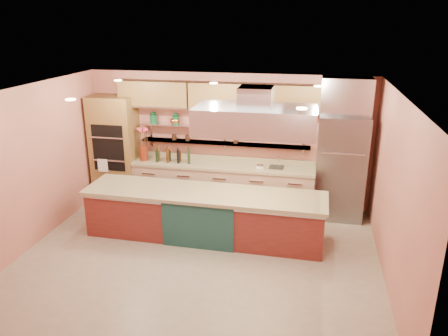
% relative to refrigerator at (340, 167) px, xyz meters
% --- Properties ---
extents(floor, '(6.00, 5.00, 0.02)m').
position_rel_refrigerator_xyz_m(floor, '(-2.35, -2.14, -1.06)').
color(floor, gray).
rests_on(floor, ground).
extents(ceiling, '(6.00, 5.00, 0.02)m').
position_rel_refrigerator_xyz_m(ceiling, '(-2.35, -2.14, 1.75)').
color(ceiling, black).
rests_on(ceiling, wall_back).
extents(wall_back, '(6.00, 0.04, 2.80)m').
position_rel_refrigerator_xyz_m(wall_back, '(-2.35, 0.36, 0.35)').
color(wall_back, '#BB6C58').
rests_on(wall_back, floor).
extents(wall_front, '(6.00, 0.04, 2.80)m').
position_rel_refrigerator_xyz_m(wall_front, '(-2.35, -4.64, 0.35)').
color(wall_front, '#BB6C58').
rests_on(wall_front, floor).
extents(wall_left, '(0.04, 5.00, 2.80)m').
position_rel_refrigerator_xyz_m(wall_left, '(-5.35, -2.14, 0.35)').
color(wall_left, '#BB6C58').
rests_on(wall_left, floor).
extents(wall_right, '(0.04, 5.00, 2.80)m').
position_rel_refrigerator_xyz_m(wall_right, '(0.65, -2.14, 0.35)').
color(wall_right, '#BB6C58').
rests_on(wall_right, floor).
extents(oven_stack, '(0.95, 0.64, 2.30)m').
position_rel_refrigerator_xyz_m(oven_stack, '(-4.80, 0.04, 0.10)').
color(oven_stack, brown).
rests_on(oven_stack, floor).
extents(refrigerator, '(0.95, 0.72, 2.10)m').
position_rel_refrigerator_xyz_m(refrigerator, '(0.00, 0.00, 0.00)').
color(refrigerator, gray).
rests_on(refrigerator, floor).
extents(back_counter, '(3.84, 0.64, 0.93)m').
position_rel_refrigerator_xyz_m(back_counter, '(-2.40, 0.06, -0.58)').
color(back_counter, tan).
rests_on(back_counter, floor).
extents(wall_shelf_lower, '(3.60, 0.26, 0.03)m').
position_rel_refrigerator_xyz_m(wall_shelf_lower, '(-2.40, 0.23, 0.30)').
color(wall_shelf_lower, silver).
rests_on(wall_shelf_lower, wall_back).
extents(wall_shelf_upper, '(3.60, 0.26, 0.03)m').
position_rel_refrigerator_xyz_m(wall_shelf_upper, '(-2.40, 0.23, 0.65)').
color(wall_shelf_upper, silver).
rests_on(wall_shelf_upper, wall_back).
extents(upper_cabinets, '(4.60, 0.36, 0.55)m').
position_rel_refrigerator_xyz_m(upper_cabinets, '(-2.35, 0.18, 1.30)').
color(upper_cabinets, brown).
rests_on(upper_cabinets, wall_back).
extents(range_hood, '(2.00, 1.00, 0.45)m').
position_rel_refrigerator_xyz_m(range_hood, '(-1.53, -1.41, 1.20)').
color(range_hood, silver).
rests_on(range_hood, ceiling).
extents(ceiling_downlights, '(4.00, 2.80, 0.02)m').
position_rel_refrigerator_xyz_m(ceiling_downlights, '(-2.35, -1.94, 1.72)').
color(ceiling_downlights, '#FFE5A5').
rests_on(ceiling_downlights, ceiling).
extents(island, '(4.29, 0.99, 0.89)m').
position_rel_refrigerator_xyz_m(island, '(-2.43, -1.41, -0.60)').
color(island, maroon).
rests_on(island, floor).
extents(flower_vase, '(0.24, 0.24, 0.33)m').
position_rel_refrigerator_xyz_m(flower_vase, '(-4.13, 0.01, 0.04)').
color(flower_vase, maroon).
rests_on(flower_vase, back_counter).
extents(oil_bottle_cluster, '(0.85, 0.53, 0.26)m').
position_rel_refrigerator_xyz_m(oil_bottle_cluster, '(-3.46, 0.01, 0.01)').
color(oil_bottle_cluster, black).
rests_on(oil_bottle_cluster, back_counter).
extents(kitchen_scale, '(0.15, 0.12, 0.08)m').
position_rel_refrigerator_xyz_m(kitchen_scale, '(-1.60, 0.01, -0.08)').
color(kitchen_scale, silver).
rests_on(kitchen_scale, back_counter).
extents(bar_faucet, '(0.04, 0.04, 0.23)m').
position_rel_refrigerator_xyz_m(bar_faucet, '(-1.22, 0.11, -0.00)').
color(bar_faucet, white).
rests_on(bar_faucet, back_counter).
extents(copper_kettle, '(0.21, 0.21, 0.14)m').
position_rel_refrigerator_xyz_m(copper_kettle, '(-3.49, 0.23, 0.73)').
color(copper_kettle, '#C3622D').
rests_on(copper_kettle, wall_shelf_upper).
extents(green_canister, '(0.17, 0.17, 0.19)m').
position_rel_refrigerator_xyz_m(green_canister, '(-2.69, 0.23, 0.76)').
color(green_canister, '#0F4626').
rests_on(green_canister, wall_shelf_upper).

